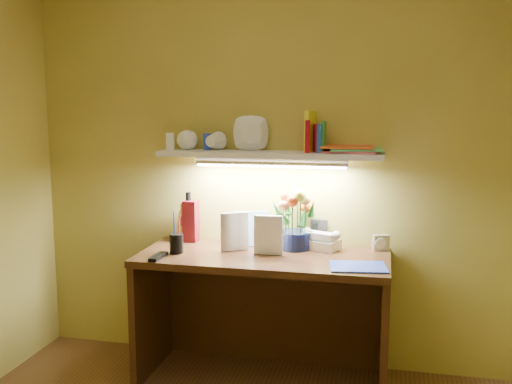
% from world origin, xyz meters
% --- Properties ---
extents(desk, '(1.40, 0.60, 0.75)m').
position_xyz_m(desk, '(0.00, 1.20, 0.38)').
color(desk, '#3E2511').
rests_on(desk, ground).
extents(flower_bouquet, '(0.30, 0.30, 0.36)m').
position_xyz_m(flower_bouquet, '(0.15, 1.38, 0.93)').
color(flower_bouquet, '#0E1537').
rests_on(flower_bouquet, desk).
extents(telephone, '(0.24, 0.21, 0.12)m').
position_xyz_m(telephone, '(0.31, 1.39, 0.81)').
color(telephone, white).
rests_on(telephone, desk).
extents(desk_clock, '(0.10, 0.07, 0.09)m').
position_xyz_m(desk_clock, '(0.64, 1.44, 0.80)').
color(desk_clock, silver).
rests_on(desk_clock, desk).
extents(whisky_bottle, '(0.09, 0.09, 0.30)m').
position_xyz_m(whisky_bottle, '(-0.51, 1.42, 0.90)').
color(whisky_bottle, '#AA7317').
rests_on(whisky_bottle, desk).
extents(whisky_box, '(0.08, 0.08, 0.25)m').
position_xyz_m(whisky_box, '(-0.50, 1.41, 0.88)').
color(whisky_box, maroon).
rests_on(whisky_box, desk).
extents(pen_cup, '(0.10, 0.10, 0.19)m').
position_xyz_m(pen_cup, '(-0.48, 1.12, 0.84)').
color(pen_cup, black).
rests_on(pen_cup, desk).
extents(art_card, '(0.21, 0.11, 0.21)m').
position_xyz_m(art_card, '(-0.11, 1.39, 0.85)').
color(art_card, white).
rests_on(art_card, desk).
extents(tv_remote, '(0.05, 0.17, 0.02)m').
position_xyz_m(tv_remote, '(-0.54, 1.00, 0.76)').
color(tv_remote, black).
rests_on(tv_remote, desk).
extents(blue_folder, '(0.32, 0.25, 0.01)m').
position_xyz_m(blue_folder, '(0.53, 1.05, 0.75)').
color(blue_folder, blue).
rests_on(blue_folder, desk).
extents(desk_book_a, '(0.16, 0.10, 0.23)m').
position_xyz_m(desk_book_a, '(-0.25, 1.20, 0.86)').
color(desk_book_a, silver).
rests_on(desk_book_a, desk).
extents(desk_book_b, '(0.16, 0.02, 0.22)m').
position_xyz_m(desk_book_b, '(-0.05, 1.20, 0.86)').
color(desk_book_b, white).
rests_on(desk_book_b, desk).
extents(wall_shelf, '(1.30, 0.30, 0.27)m').
position_xyz_m(wall_shelf, '(0.01, 1.38, 1.33)').
color(wall_shelf, white).
rests_on(wall_shelf, ground).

